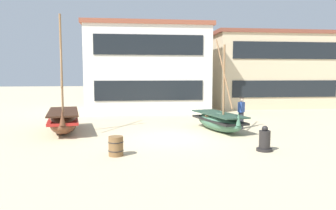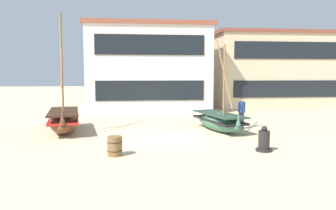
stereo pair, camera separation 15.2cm
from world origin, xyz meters
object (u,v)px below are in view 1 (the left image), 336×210
(harbor_building_annex, at_px, (271,70))
(harbor_building_main, at_px, (147,68))
(fishing_boat_near_left, at_px, (219,121))
(fisherman_by_hull, at_px, (241,113))
(wooden_barrel, at_px, (116,146))
(capstan_winch, at_px, (265,141))
(fishing_boat_centre_large, at_px, (63,120))

(harbor_building_annex, bearing_deg, harbor_building_main, -170.83)
(fishing_boat_near_left, height_order, fisherman_by_hull, fishing_boat_near_left)
(fisherman_by_hull, bearing_deg, wooden_barrel, -142.74)
(fisherman_by_hull, height_order, harbor_building_annex, harbor_building_annex)
(capstan_winch, bearing_deg, fisherman_by_hull, 80.54)
(harbor_building_main, bearing_deg, fishing_boat_near_left, -71.76)
(fishing_boat_near_left, relative_size, harbor_building_annex, 0.43)
(fisherman_by_hull, relative_size, capstan_winch, 1.74)
(fisherman_by_hull, bearing_deg, harbor_building_main, 116.11)
(fishing_boat_near_left, relative_size, fisherman_by_hull, 2.75)
(fisherman_by_hull, distance_m, wooden_barrel, 7.97)
(fishing_boat_near_left, bearing_deg, fisherman_by_hull, 16.83)
(fishing_boat_near_left, distance_m, harbor_building_annex, 14.07)
(harbor_building_main, xyz_separation_m, harbor_building_annex, (11.06, 1.79, -0.09))
(fishing_boat_centre_large, relative_size, capstan_winch, 6.09)
(capstan_winch, bearing_deg, harbor_building_annex, 64.75)
(fishing_boat_centre_large, distance_m, fisherman_by_hull, 9.13)
(fisherman_by_hull, xyz_separation_m, harbor_building_annex, (6.60, 10.90, 2.39))
(capstan_winch, xyz_separation_m, harbor_building_annex, (7.39, 15.67, 2.83))
(capstan_winch, distance_m, harbor_building_main, 14.65)
(fishing_boat_near_left, distance_m, fishing_boat_centre_large, 7.81)
(fishing_boat_centre_large, distance_m, harbor_building_main, 10.47)
(fishing_boat_near_left, bearing_deg, capstan_winch, -83.00)
(fishing_boat_centre_large, relative_size, harbor_building_main, 0.63)
(wooden_barrel, relative_size, harbor_building_main, 0.08)
(fisherman_by_hull, distance_m, harbor_building_annex, 12.96)
(wooden_barrel, distance_m, harbor_building_main, 14.36)
(fisherman_by_hull, height_order, capstan_winch, fisherman_by_hull)
(fishing_boat_centre_large, xyz_separation_m, capstan_winch, (8.33, -4.91, -0.22))
(fishing_boat_near_left, distance_m, capstan_winch, 4.40)
(fishing_boat_centre_large, bearing_deg, wooden_barrel, -60.62)
(fishing_boat_centre_large, xyz_separation_m, wooden_barrel, (2.79, -4.96, -0.26))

